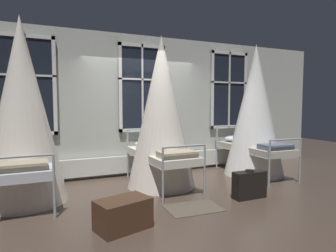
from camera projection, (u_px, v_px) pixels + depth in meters
name	position (u px, v px, depth m)	size (l,w,h in m)	color
ground	(159.00, 185.00, 5.48)	(17.82, 17.82, 0.00)	#4C3D33
back_wall_with_windows	(141.00, 105.00, 6.37)	(9.64, 0.10, 3.02)	#B2B7AD
window_bank	(143.00, 125.00, 6.29)	(5.55, 0.10, 2.75)	black
cot_first	(23.00, 113.00, 4.44)	(1.28, 1.86, 2.88)	#9EA3A8
cot_second	(161.00, 114.00, 5.35)	(1.28, 1.86, 2.79)	#9EA3A8
cot_third	(255.00, 112.00, 6.24)	(1.28, 1.86, 2.81)	#9EA3A8
rug_second	(193.00, 208.00, 4.25)	(0.80, 0.56, 0.01)	brown
suitcase_dark	(249.00, 185.00, 4.70)	(0.56, 0.21, 0.47)	black
travel_trunk	(123.00, 214.00, 3.54)	(0.64, 0.40, 0.37)	#472D1E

